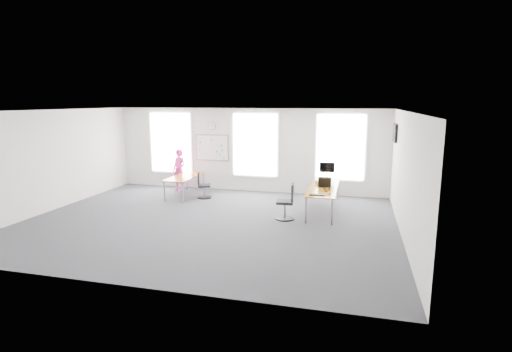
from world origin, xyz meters
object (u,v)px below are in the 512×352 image
(desk_left, at_px, (185,178))
(chair_right, at_px, (287,204))
(person, at_px, (179,170))
(monitor, at_px, (327,169))
(keyboard, at_px, (317,195))
(headphones, at_px, (327,189))
(desk_right, at_px, (324,188))
(chair_left, at_px, (203,187))

(desk_left, relative_size, chair_right, 1.91)
(person, xyz_separation_m, monitor, (5.32, -0.17, 0.30))
(desk_left, bearing_deg, keyboard, -22.08)
(person, relative_size, keyboard, 3.74)
(headphones, relative_size, monitor, 0.32)
(desk_right, xyz_separation_m, chair_left, (-4.11, 0.54, -0.31))
(desk_left, xyz_separation_m, monitor, (4.80, 0.49, 0.43))
(chair_right, relative_size, keyboard, 2.45)
(monitor, bearing_deg, chair_right, -118.55)
(desk_left, distance_m, monitor, 4.85)
(headphones, bearing_deg, keyboard, -113.90)
(keyboard, bearing_deg, chair_right, 169.00)
(person, bearing_deg, chair_left, -17.11)
(chair_right, bearing_deg, person, -125.24)
(keyboard, bearing_deg, monitor, 80.78)
(chair_left, distance_m, person, 1.51)
(chair_left, bearing_deg, chair_right, -138.27)
(desk_right, height_order, desk_left, desk_right)
(chair_right, height_order, keyboard, chair_right)
(desk_right, distance_m, headphones, 0.57)
(desk_left, bearing_deg, chair_right, -25.53)
(person, distance_m, monitor, 5.33)
(desk_left, bearing_deg, monitor, 5.88)
(desk_left, xyz_separation_m, person, (-0.52, 0.67, 0.13))
(chair_right, height_order, chair_left, chair_right)
(chair_left, relative_size, monitor, 1.63)
(desk_right, bearing_deg, chair_right, -126.93)
(desk_left, relative_size, chair_left, 2.18)
(headphones, height_order, monitor, monitor)
(chair_right, xyz_separation_m, headphones, (1.03, 0.66, 0.35))
(chair_left, distance_m, headphones, 4.39)
(headphones, bearing_deg, chair_left, 157.95)
(chair_left, bearing_deg, headphones, -124.16)
(person, distance_m, keyboard, 5.85)
(chair_left, xyz_separation_m, monitor, (4.10, 0.62, 0.68))
(keyboard, height_order, monitor, monitor)
(chair_right, bearing_deg, headphones, 117.13)
(desk_left, bearing_deg, person, 127.69)
(desk_right, height_order, chair_left, chair_left)
(keyboard, bearing_deg, desk_left, 150.46)
(chair_right, distance_m, monitor, 2.60)
(desk_right, bearing_deg, headphones, -77.62)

